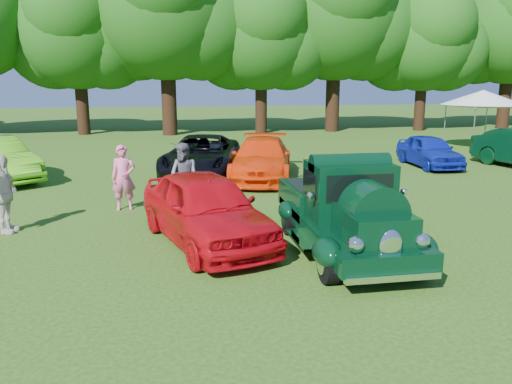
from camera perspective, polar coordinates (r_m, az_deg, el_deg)
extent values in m
plane|color=#224410|center=(10.48, 6.36, -6.80)|extent=(120.00, 120.00, 0.00)
cylinder|color=black|center=(8.85, 8.29, -7.98)|extent=(0.22, 0.75, 0.75)
cylinder|color=black|center=(9.50, 18.09, -7.05)|extent=(0.22, 0.75, 0.75)
cylinder|color=black|center=(11.50, 3.83, -3.01)|extent=(0.22, 0.75, 0.75)
cylinder|color=black|center=(12.01, 11.69, -2.58)|extent=(0.22, 0.75, 0.75)
cube|color=black|center=(10.44, 10.14, -3.95)|extent=(1.75, 4.58, 0.35)
cube|color=black|center=(9.10, 13.17, -3.90)|extent=(1.12, 1.47, 0.63)
cube|color=black|center=(10.13, 10.56, -0.08)|extent=(1.59, 1.17, 1.22)
cube|color=black|center=(9.58, 11.77, 0.44)|extent=(1.32, 0.06, 0.53)
cube|color=black|center=(11.64, 7.88, -0.70)|extent=(1.75, 2.08, 0.59)
cube|color=black|center=(11.58, 7.92, 0.68)|extent=(1.50, 1.83, 0.05)
ellipsoid|color=black|center=(8.78, 8.14, -6.82)|extent=(0.50, 0.87, 0.50)
ellipsoid|color=black|center=(9.45, 18.34, -5.93)|extent=(0.50, 0.87, 0.50)
ellipsoid|color=black|center=(11.44, 3.55, -2.14)|extent=(0.39, 0.73, 0.43)
ellipsoid|color=black|center=(11.98, 12.00, -1.72)|extent=(0.39, 0.73, 0.43)
ellipsoid|color=white|center=(8.48, 15.13, -6.12)|extent=(0.41, 0.13, 0.61)
sphere|color=white|center=(8.30, 11.36, -5.88)|extent=(0.28, 0.28, 0.28)
sphere|color=white|center=(8.77, 18.35, -5.28)|extent=(0.28, 0.28, 0.28)
cube|color=white|center=(8.51, 15.38, -9.42)|extent=(1.65, 0.11, 0.11)
cube|color=white|center=(12.71, 6.40, -1.41)|extent=(1.65, 0.11, 0.11)
imported|color=#BA0710|center=(10.83, -5.79, -1.85)|extent=(3.11, 4.90, 1.55)
imported|color=black|center=(18.56, -6.22, 4.12)|extent=(3.62, 5.79, 1.49)
imported|color=#F03808|center=(17.91, 0.63, 3.83)|extent=(3.21, 5.37, 1.46)
imported|color=#0E1C9C|center=(21.71, 19.19, 4.47)|extent=(1.69, 3.87, 1.30)
imported|color=#E35D8D|center=(14.02, -14.90, 1.60)|extent=(0.68, 0.48, 1.78)
imported|color=slate|center=(13.78, -8.23, 1.80)|extent=(1.12, 1.11, 1.82)
imported|color=beige|center=(12.83, -26.90, -0.25)|extent=(0.65, 1.14, 1.83)
cube|color=silver|center=(28.02, 24.42, 8.99)|extent=(2.84, 2.84, 0.11)
cone|color=silver|center=(28.01, 24.50, 9.82)|extent=(4.16, 4.16, 0.73)
cylinder|color=slate|center=(26.39, 23.62, 6.42)|extent=(0.05, 0.05, 2.18)
cylinder|color=slate|center=(28.41, 20.74, 7.03)|extent=(0.05, 0.05, 2.18)
cylinder|color=slate|center=(29.81, 24.74, 6.92)|extent=(0.05, 0.05, 2.18)
cylinder|color=#311D10|center=(34.70, -19.23, 9.50)|extent=(0.79, 0.79, 3.96)
sphere|color=#104D10|center=(34.79, -19.80, 16.92)|extent=(7.24, 7.24, 7.24)
cylinder|color=#311D10|center=(32.99, -9.92, 10.54)|extent=(0.94, 0.94, 4.72)
sphere|color=#104D10|center=(33.24, -10.29, 19.84)|extent=(8.63, 8.63, 8.63)
cylinder|color=#311D10|center=(33.60, 0.59, 10.02)|extent=(0.77, 0.77, 3.86)
sphere|color=#104D10|center=(33.69, 0.61, 17.53)|extent=(7.06, 7.06, 7.06)
cylinder|color=#311D10|center=(35.30, 8.75, 10.69)|extent=(0.94, 0.94, 4.70)
sphere|color=#104D10|center=(35.53, 9.06, 19.36)|extent=(8.60, 8.60, 8.60)
cylinder|color=#311D10|center=(37.37, 18.24, 9.56)|extent=(0.75, 0.75, 3.73)
sphere|color=#104D10|center=(37.42, 18.70, 16.06)|extent=(6.81, 6.81, 6.81)
cylinder|color=#311D10|center=(41.44, 26.54, 9.57)|extent=(0.87, 0.87, 4.37)
sphere|color=#104D10|center=(41.59, 27.24, 16.41)|extent=(7.99, 7.99, 7.99)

